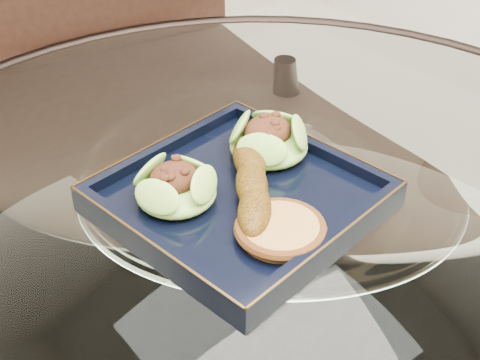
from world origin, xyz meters
TOP-DOWN VIEW (x-y plane):
  - dining_table at (-0.00, -0.00)m, footprint 1.13×1.13m
  - dining_chair at (0.11, 0.45)m, footprint 0.54×0.54m
  - navy_plate at (-0.03, 0.02)m, footprint 0.30×0.30m
  - lettuce_wrap_left at (-0.09, 0.06)m, footprint 0.09×0.09m
  - lettuce_wrap_right at (0.05, 0.06)m, footprint 0.12×0.12m
  - roasted_plantain at (-0.02, 0.01)m, footprint 0.13×0.16m
  - crumb_patty at (-0.04, -0.06)m, footprint 0.09×0.09m

SIDE VIEW (x-z plane):
  - dining_table at x=0.00m, z-range 0.21..0.98m
  - dining_chair at x=0.11m, z-range 0.06..1.14m
  - navy_plate at x=-0.03m, z-range 0.76..0.78m
  - crumb_patty at x=-0.04m, z-range 0.78..0.80m
  - roasted_plantain at x=-0.02m, z-range 0.78..0.81m
  - lettuce_wrap_left at x=-0.09m, z-range 0.78..0.81m
  - lettuce_wrap_right at x=0.05m, z-range 0.78..0.82m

